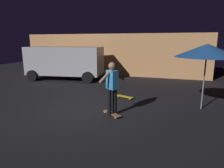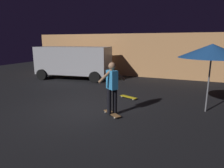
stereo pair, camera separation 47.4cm
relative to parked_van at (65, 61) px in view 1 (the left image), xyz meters
The scene contains 7 objects.
ground_plane 6.14m from the parked_van, 54.62° to the right, with size 28.00×28.00×0.00m, color black.
low_building 4.74m from the parked_van, 60.24° to the left, with size 13.16×4.13×2.88m.
parked_van is the anchor object (origin of this frame).
patio_umbrella 8.42m from the parked_van, 25.51° to the right, with size 2.10×2.10×2.30m.
skateboard_ridden 7.02m from the parked_van, 47.59° to the right, with size 0.74×0.63×0.07m.
skateboard_spare 5.67m from the parked_van, 33.63° to the right, with size 0.80×0.47×0.07m.
skater 6.93m from the parked_van, 47.59° to the right, with size 0.66×0.84×1.67m.
Camera 1 is at (2.94, -5.93, 2.38)m, focal length 31.00 mm.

